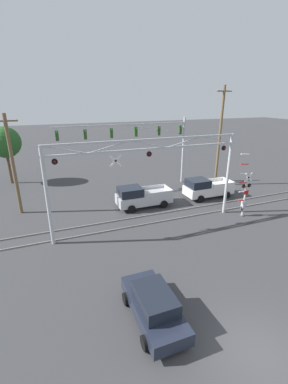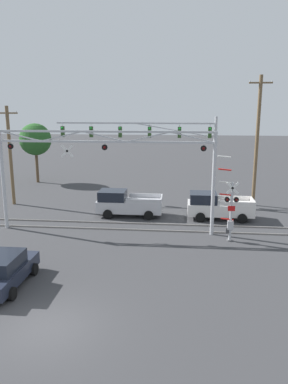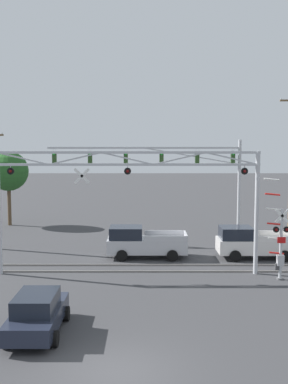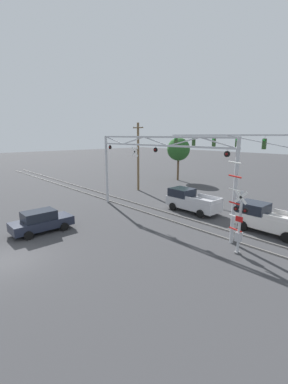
{
  "view_description": "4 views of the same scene",
  "coord_description": "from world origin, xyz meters",
  "px_view_note": "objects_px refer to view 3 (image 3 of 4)",
  "views": [
    {
      "loc": [
        -6.84,
        -5.11,
        9.53
      ],
      "look_at": [
        -0.22,
        12.02,
        2.74
      ],
      "focal_mm": 24.0,
      "sensor_mm": 36.0,
      "label": 1
    },
    {
      "loc": [
        4.99,
        -12.49,
        8.37
      ],
      "look_at": [
        2.45,
        12.93,
        2.5
      ],
      "focal_mm": 35.0,
      "sensor_mm": 36.0,
      "label": 2
    },
    {
      "loc": [
        0.9,
        -14.69,
        7.31
      ],
      "look_at": [
        0.94,
        14.26,
        4.32
      ],
      "focal_mm": 45.0,
      "sensor_mm": 36.0,
      "label": 3
    },
    {
      "loc": [
        14.95,
        -3.21,
        6.9
      ],
      "look_at": [
        -0.18,
        10.49,
        2.38
      ],
      "focal_mm": 24.0,
      "sensor_mm": 36.0,
      "label": 4
    }
  ],
  "objects_px": {
    "crossing_signal_mast": "(279,244)",
    "background_tree_beyond_span": "(8,171)",
    "crossing_gantry": "(127,188)",
    "sedan_waiting": "(37,313)",
    "pickup_truck_following": "(251,243)",
    "traffic_signal_span": "(178,167)",
    "pickup_truck_lead": "(142,242)"
  },
  "relations": [
    {
      "from": "crossing_signal_mast",
      "to": "background_tree_beyond_span",
      "type": "distance_m",
      "value": 25.79
    },
    {
      "from": "crossing_gantry",
      "to": "sedan_waiting",
      "type": "xyz_separation_m",
      "value": [
        -3.18,
        -8.45,
        -4.02
      ]
    },
    {
      "from": "pickup_truck_following",
      "to": "background_tree_beyond_span",
      "type": "xyz_separation_m",
      "value": [
        -18.79,
        12.17,
        3.81
      ]
    },
    {
      "from": "traffic_signal_span",
      "to": "pickup_truck_lead",
      "type": "relative_size",
      "value": 2.83
    },
    {
      "from": "traffic_signal_span",
      "to": "pickup_truck_following",
      "type": "xyz_separation_m",
      "value": [
        4.29,
        -5.33,
        -4.52
      ]
    },
    {
      "from": "crossing_gantry",
      "to": "pickup_truck_following",
      "type": "height_order",
      "value": "crossing_gantry"
    },
    {
      "from": "traffic_signal_span",
      "to": "pickup_truck_following",
      "type": "relative_size",
      "value": 2.9
    },
    {
      "from": "crossing_gantry",
      "to": "background_tree_beyond_span",
      "type": "height_order",
      "value": "crossing_gantry"
    },
    {
      "from": "crossing_gantry",
      "to": "traffic_signal_span",
      "type": "relative_size",
      "value": 1.02
    },
    {
      "from": "pickup_truck_following",
      "to": "sedan_waiting",
      "type": "relative_size",
      "value": 1.15
    },
    {
      "from": "crossing_gantry",
      "to": "crossing_signal_mast",
      "type": "bearing_deg",
      "value": -8.11
    },
    {
      "from": "crossing_signal_mast",
      "to": "pickup_truck_following",
      "type": "bearing_deg",
      "value": 94.14
    },
    {
      "from": "crossing_signal_mast",
      "to": "sedan_waiting",
      "type": "xyz_separation_m",
      "value": [
        -11.31,
        -7.29,
        -1.15
      ]
    },
    {
      "from": "traffic_signal_span",
      "to": "background_tree_beyond_span",
      "type": "xyz_separation_m",
      "value": [
        -14.49,
        6.84,
        -0.71
      ]
    },
    {
      "from": "background_tree_beyond_span",
      "to": "pickup_truck_following",
      "type": "bearing_deg",
      "value": -32.94
    },
    {
      "from": "background_tree_beyond_span",
      "to": "crossing_signal_mast",
      "type": "bearing_deg",
      "value": -41.7
    },
    {
      "from": "crossing_gantry",
      "to": "sedan_waiting",
      "type": "distance_m",
      "value": 9.88
    },
    {
      "from": "traffic_signal_span",
      "to": "background_tree_beyond_span",
      "type": "height_order",
      "value": "traffic_signal_span"
    },
    {
      "from": "pickup_truck_lead",
      "to": "pickup_truck_following",
      "type": "distance_m",
      "value": 6.95
    },
    {
      "from": "crossing_gantry",
      "to": "pickup_truck_lead",
      "type": "relative_size",
      "value": 2.88
    },
    {
      "from": "crossing_signal_mast",
      "to": "sedan_waiting",
      "type": "bearing_deg",
      "value": -147.18
    },
    {
      "from": "crossing_gantry",
      "to": "pickup_truck_following",
      "type": "relative_size",
      "value": 2.96
    },
    {
      "from": "crossing_gantry",
      "to": "pickup_truck_lead",
      "type": "distance_m",
      "value": 5.49
    },
    {
      "from": "crossing_signal_mast",
      "to": "traffic_signal_span",
      "type": "relative_size",
      "value": 0.38
    },
    {
      "from": "traffic_signal_span",
      "to": "pickup_truck_lead",
      "type": "bearing_deg",
      "value": -116.96
    },
    {
      "from": "pickup_truck_lead",
      "to": "sedan_waiting",
      "type": "xyz_separation_m",
      "value": [
        -4.01,
        -12.28,
        -0.18
      ]
    },
    {
      "from": "background_tree_beyond_span",
      "to": "pickup_truck_lead",
      "type": "bearing_deg",
      "value": -45.54
    },
    {
      "from": "pickup_truck_lead",
      "to": "sedan_waiting",
      "type": "bearing_deg",
      "value": -108.07
    },
    {
      "from": "pickup_truck_following",
      "to": "background_tree_beyond_span",
      "type": "distance_m",
      "value": 22.71
    },
    {
      "from": "pickup_truck_lead",
      "to": "background_tree_beyond_span",
      "type": "bearing_deg",
      "value": 134.46
    },
    {
      "from": "sedan_waiting",
      "to": "traffic_signal_span",
      "type": "bearing_deg",
      "value": 69.16
    },
    {
      "from": "sedan_waiting",
      "to": "background_tree_beyond_span",
      "type": "xyz_separation_m",
      "value": [
        -7.83,
        24.35,
        3.99
      ]
    }
  ]
}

